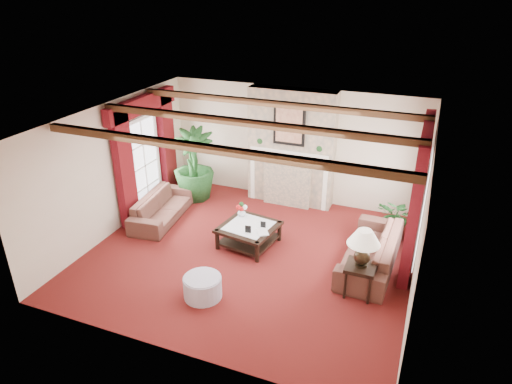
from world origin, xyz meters
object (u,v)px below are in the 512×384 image
at_px(ottoman, 203,287).
at_px(coffee_table, 249,235).
at_px(sofa_right, 372,245).
at_px(potted_palm, 194,179).
at_px(sofa_left, 162,203).
at_px(side_table, 359,280).

bearing_deg(ottoman, coffee_table, 87.22).
height_order(sofa_right, potted_palm, potted_palm).
bearing_deg(coffee_table, ottoman, -84.04).
height_order(potted_palm, coffee_table, potted_palm).
xyz_separation_m(sofa_left, ottoman, (2.11, -2.13, -0.19)).
xyz_separation_m(coffee_table, ottoman, (-0.09, -1.82, -0.03)).
xyz_separation_m(potted_palm, coffee_table, (2.04, -1.51, -0.27)).
distance_m(potted_palm, ottoman, 3.87).
distance_m(side_table, ottoman, 2.63).
bearing_deg(coffee_table, sofa_left, -179.27).
bearing_deg(potted_palm, side_table, -27.82).
height_order(sofa_left, potted_palm, potted_palm).
bearing_deg(side_table, potted_palm, 152.18).
bearing_deg(sofa_left, potted_palm, -14.28).
xyz_separation_m(sofa_left, coffee_table, (2.20, -0.31, -0.17)).
height_order(potted_palm, side_table, potted_palm).
relative_size(potted_palm, coffee_table, 1.89).
height_order(coffee_table, side_table, side_table).
relative_size(sofa_right, ottoman, 3.51).
xyz_separation_m(sofa_right, ottoman, (-2.46, -1.99, -0.25)).
bearing_deg(sofa_left, sofa_right, -98.36).
distance_m(coffee_table, ottoman, 1.82).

